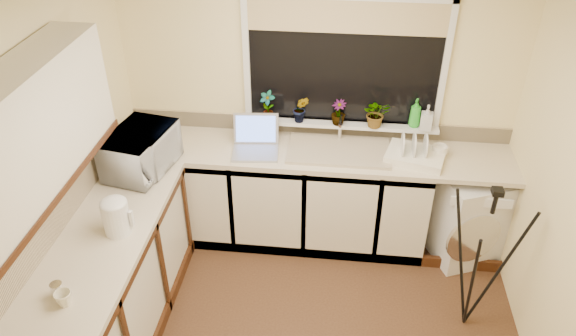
{
  "coord_description": "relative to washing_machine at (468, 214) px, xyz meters",
  "views": [
    {
      "loc": [
        0.22,
        -2.59,
        3.26
      ],
      "look_at": [
        -0.14,
        0.55,
        1.15
      ],
      "focal_mm": 34.34,
      "sensor_mm": 36.0,
      "label": 1
    }
  ],
  "objects": [
    {
      "name": "upper_cabinet",
      "position": [
        -2.75,
        -1.61,
        1.4
      ],
      "size": [
        0.28,
        1.9,
        0.7
      ],
      "primitive_type": "cube",
      "color": "silver",
      "rests_on": "wall_left"
    },
    {
      "name": "faucet",
      "position": [
        -1.11,
        0.22,
        0.62
      ],
      "size": [
        0.03,
        0.03,
        0.24
      ],
      "primitive_type": "cylinder",
      "color": "silver",
      "rests_on": "worktop_back"
    },
    {
      "name": "base_cabinet_left",
      "position": [
        -2.61,
        -1.46,
        0.03
      ],
      "size": [
        0.54,
        2.4,
        0.86
      ],
      "primitive_type": "cube",
      "color": "silver",
      "rests_on": "floor"
    },
    {
      "name": "window_blind",
      "position": [
        -1.11,
        0.3,
        1.53
      ],
      "size": [
        1.5,
        0.02,
        0.25
      ],
      "primitive_type": "cube",
      "color": "tan",
      "rests_on": "wall_back"
    },
    {
      "name": "dish_rack",
      "position": [
        -0.5,
        -0.0,
        0.54
      ],
      "size": [
        0.51,
        0.43,
        0.07
      ],
      "primitive_type": "cube",
      "rotation": [
        0.0,
        0.0,
        -0.26
      ],
      "color": "white",
      "rests_on": "worktop_back"
    },
    {
      "name": "ceiling",
      "position": [
        -1.31,
        -1.16,
        2.05
      ],
      "size": [
        3.2,
        3.2,
        0.0
      ],
      "primitive_type": "plane",
      "rotation": [
        3.14,
        0.0,
        0.0
      ],
      "color": "white",
      "rests_on": "ground"
    },
    {
      "name": "steel_jar",
      "position": [
        -2.64,
        -1.7,
        0.55
      ],
      "size": [
        0.07,
        0.07,
        0.1
      ],
      "primitive_type": "cylinder",
      "color": "white",
      "rests_on": "worktop_left"
    },
    {
      "name": "laptop",
      "position": [
        -1.78,
        0.01,
        0.57
      ],
      "size": [
        0.4,
        0.38,
        0.27
      ],
      "rotation": [
        0.0,
        0.0,
        0.1
      ],
      "color": "#9B9AA2",
      "rests_on": "worktop_back"
    },
    {
      "name": "soap_bottle_green",
      "position": [
        -0.51,
        0.27,
        0.77
      ],
      "size": [
        0.12,
        0.12,
        0.24
      ],
      "primitive_type": "imported",
      "rotation": [
        0.0,
        0.0,
        -0.33
      ],
      "color": "green",
      "rests_on": "windowsill"
    },
    {
      "name": "cup_back",
      "position": [
        -0.31,
        0.06,
        0.55
      ],
      "size": [
        0.16,
        0.16,
        0.1
      ],
      "primitive_type": "imported",
      "rotation": [
        0.0,
        0.0,
        0.33
      ],
      "color": "white",
      "rests_on": "worktop_back"
    },
    {
      "name": "sink",
      "position": [
        -1.11,
        0.04,
        0.52
      ],
      "size": [
        0.82,
        0.46,
        0.03
      ],
      "primitive_type": "cube",
      "color": "tan",
      "rests_on": "worktop_back"
    },
    {
      "name": "soap_bottle_clear",
      "position": [
        -0.42,
        0.23,
        0.76
      ],
      "size": [
        0.11,
        0.11,
        0.21
      ],
      "primitive_type": "imported",
      "rotation": [
        0.0,
        0.0,
        -0.13
      ],
      "color": "#999999",
      "rests_on": "windowsill"
    },
    {
      "name": "kettle",
      "position": [
        -2.51,
        -1.11,
        0.62
      ],
      "size": [
        0.18,
        0.18,
        0.23
      ],
      "primitive_type": "cylinder",
      "color": "white",
      "rests_on": "worktop_left"
    },
    {
      "name": "plant_d",
      "position": [
        -0.82,
        0.23,
        0.77
      ],
      "size": [
        0.23,
        0.2,
        0.24
      ],
      "primitive_type": "imported",
      "rotation": [
        0.0,
        0.0,
        0.09
      ],
      "color": "#999999",
      "rests_on": "windowsill"
    },
    {
      "name": "window_glass",
      "position": [
        -1.11,
        0.33,
        1.15
      ],
      "size": [
        1.5,
        0.02,
        1.0
      ],
      "primitive_type": "cube",
      "color": "black",
      "rests_on": "wall_back"
    },
    {
      "name": "base_cabinet_back",
      "position": [
        -1.63,
        0.04,
        0.03
      ],
      "size": [
        2.55,
        0.6,
        0.86
      ],
      "primitive_type": "cube",
      "color": "silver",
      "rests_on": "floor"
    },
    {
      "name": "plant_a",
      "position": [
        -1.71,
        0.25,
        0.78
      ],
      "size": [
        0.16,
        0.13,
        0.25
      ],
      "primitive_type": "imported",
      "rotation": [
        0.0,
        0.0,
        -0.38
      ],
      "color": "#999999",
      "rests_on": "windowsill"
    },
    {
      "name": "wall_left",
      "position": [
        -2.91,
        -1.16,
        0.83
      ],
      "size": [
        0.0,
        3.0,
        3.0
      ],
      "primitive_type": "plane",
      "rotation": [
        1.57,
        0.0,
        1.57
      ],
      "color": "#FFEBAA",
      "rests_on": "ground"
    },
    {
      "name": "splashback_left",
      "position": [
        -2.89,
        -1.46,
        0.73
      ],
      "size": [
        0.02,
        2.4,
        0.45
      ],
      "primitive_type": "cube",
      "color": "beige",
      "rests_on": "wall_left"
    },
    {
      "name": "plant_c",
      "position": [
        -1.13,
        0.24,
        0.76
      ],
      "size": [
        0.16,
        0.16,
        0.21
      ],
      "primitive_type": "imported",
      "rotation": [
        0.0,
        0.0,
        -0.42
      ],
      "color": "#999999",
      "rests_on": "windowsill"
    },
    {
      "name": "windowsill",
      "position": [
        -1.11,
        0.27,
        0.64
      ],
      "size": [
        1.6,
        0.14,
        0.03
      ],
      "primitive_type": "cube",
      "color": "white",
      "rests_on": "wall_back"
    },
    {
      "name": "worktop_back",
      "position": [
        -1.31,
        0.04,
        0.48
      ],
      "size": [
        3.2,
        0.6,
        0.04
      ],
      "primitive_type": "cube",
      "color": "beige",
      "rests_on": "base_cabinet_back"
    },
    {
      "name": "microwave",
      "position": [
        -2.59,
        -0.37,
        0.67
      ],
      "size": [
        0.5,
        0.65,
        0.32
      ],
      "primitive_type": "imported",
      "rotation": [
        0.0,
        0.0,
        1.38
      ],
      "color": "white",
      "rests_on": "worktop_left"
    },
    {
      "name": "splashback_back",
      "position": [
        -1.31,
        0.33,
        0.57
      ],
      "size": [
        3.2,
        0.02,
        0.14
      ],
      "primitive_type": "cube",
      "color": "beige",
      "rests_on": "wall_back"
    },
    {
      "name": "tripod",
      "position": [
        -0.09,
        -0.82,
        0.22
      ],
      "size": [
        0.69,
        0.69,
        1.23
      ],
      "primitive_type": null,
      "rotation": [
        0.0,
        0.0,
        0.12
      ],
      "color": "black",
      "rests_on": "floor"
    },
    {
      "name": "cup_left",
      "position": [
        -2.58,
        -1.75,
        0.55
      ],
      "size": [
        0.11,
        0.11,
        0.09
      ],
      "primitive_type": "imported",
      "rotation": [
        0.0,
        0.0,
        0.17
      ],
      "color": "#EEE5C4",
      "rests_on": "worktop_left"
    },
    {
      "name": "worktop_left",
      "position": [
        -2.61,
        -1.46,
        0.48
      ],
      "size": [
        0.6,
        2.4,
        0.04
      ],
      "primitive_type": "cube",
      "color": "beige",
      "rests_on": "base_cabinet_left"
    },
    {
      "name": "plant_b",
      "position": [
        -1.43,
        0.24,
        0.77
      ],
      "size": [
        0.13,
        0.11,
        0.23
      ],
      "primitive_type": "imported",
      "rotation": [
        0.0,
        0.0,
        -0.02
      ],
      "color": "#999999",
      "rests_on": "windowsill"
    },
    {
      "name": "washing_machine",
      "position": [
        0.0,
        0.0,
        0.0
      ],
      "size": [
        0.72,
        0.71,
        0.79
      ],
      "primitive_type": "cube",
      "rotation": [
        0.0,
        0.0,
        0.38
      ],
      "color": "white",
      "rests_on": "floor"
    },
    {
      "name": "wall_back",
      "position": [
        -1.31,
        0.34,
        0.83
      ],
      "size": [
        3.2,
        0.0,
        3.2
      ],
      "primitive_type": "plane",
      "rotation": [
        1.57,
        0.0,
        0.0
      ],
      "color": "#FFEBAA",
      "rests_on": "ground"
    }
  ]
}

